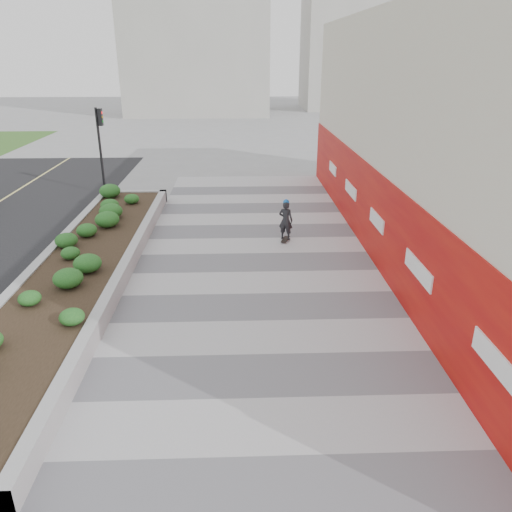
# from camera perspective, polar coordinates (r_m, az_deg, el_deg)

# --- Properties ---
(ground) EXTENTS (160.00, 160.00, 0.00)m
(ground) POSITION_cam_1_polar(r_m,az_deg,el_deg) (9.86, 1.88, -19.49)
(ground) COLOR gray
(ground) RESTS_ON ground
(walkway) EXTENTS (8.00, 36.00, 0.01)m
(walkway) POSITION_cam_1_polar(r_m,az_deg,el_deg) (12.26, 0.92, -10.15)
(walkway) COLOR #A8A8AD
(walkway) RESTS_ON ground
(building) EXTENTS (6.04, 24.08, 8.00)m
(building) POSITION_cam_1_polar(r_m,az_deg,el_deg) (18.18, 23.02, 12.26)
(building) COLOR beige
(building) RESTS_ON ground
(planter) EXTENTS (3.00, 18.00, 0.90)m
(planter) POSITION_cam_1_polar(r_m,az_deg,el_deg) (16.36, -19.46, -1.23)
(planter) COLOR #9E9EA0
(planter) RESTS_ON ground
(traffic_signal_near) EXTENTS (0.33, 0.28, 4.20)m
(traffic_signal_near) POSITION_cam_1_polar(r_m,az_deg,el_deg) (26.01, -17.35, 12.74)
(traffic_signal_near) COLOR black
(traffic_signal_near) RESTS_ON ground
(distant_bldg_north_l) EXTENTS (16.00, 12.00, 20.00)m
(distant_bldg_north_l) POSITION_cam_1_polar(r_m,az_deg,el_deg) (62.61, -6.81, 25.09)
(distant_bldg_north_l) COLOR #ADAAA3
(distant_bldg_north_l) RESTS_ON ground
(distant_bldg_north_r) EXTENTS (14.00, 10.00, 24.00)m
(distant_bldg_north_r) POSITION_cam_1_polar(r_m,az_deg,el_deg) (69.35, 12.13, 26.14)
(distant_bldg_north_r) COLOR #ADAAA3
(distant_bldg_north_r) RESTS_ON ground
(manhole_cover) EXTENTS (0.44, 0.44, 0.01)m
(manhole_cover) POSITION_cam_1_polar(r_m,az_deg,el_deg) (12.29, 3.29, -10.09)
(manhole_cover) COLOR #595654
(manhole_cover) RESTS_ON ground
(skateboarder) EXTENTS (0.64, 0.75, 1.62)m
(skateboarder) POSITION_cam_1_polar(r_m,az_deg,el_deg) (18.60, 3.42, 4.11)
(skateboarder) COLOR beige
(skateboarder) RESTS_ON ground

